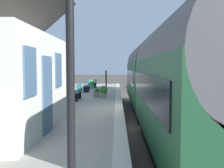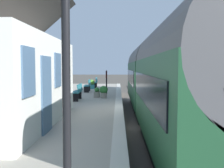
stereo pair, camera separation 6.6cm
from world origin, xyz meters
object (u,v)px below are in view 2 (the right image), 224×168
planter_edge_far (97,92)px  planter_bench_left (104,91)px  train (164,78)px  planter_edge_near (30,88)px  bench_platform_end (95,82)px  planter_corner_building (47,85)px  bench_mid_platform (88,85)px  station_sign_board (106,76)px  bench_by_lamp (78,91)px  planter_under_sign (91,84)px  lamp_post_platform (66,19)px  planter_by_door (44,85)px  planter_bench_right (57,82)px

planter_edge_far → planter_bench_left: size_ratio=1.08×
train → planter_edge_near: bearing=64.8°
bench_platform_end → planter_edge_near: planter_edge_near is taller
planter_bench_left → planter_corner_building: size_ratio=0.78×
bench_mid_platform → station_sign_board: size_ratio=0.90×
bench_by_lamp → station_sign_board: station_sign_board is taller
planter_under_sign → planter_corner_building: 3.99m
bench_mid_platform → planter_under_sign: size_ratio=1.87×
train → planter_edge_near: 8.24m
planter_edge_near → lamp_post_platform: 13.54m
planter_edge_near → planter_corner_building: planter_edge_near is taller
planter_corner_building → lamp_post_platform: 16.40m
bench_platform_end → planter_under_sign: (-1.29, 0.21, -0.09)m
bench_by_lamp → planter_by_door: bench_by_lamp is taller
bench_mid_platform → lamp_post_platform: size_ratio=0.42×
planter_bench_right → lamp_post_platform: lamp_post_platform is taller
planter_under_sign → station_sign_board: bearing=-162.5°
station_sign_board → planter_edge_far: bearing=156.4°
planter_under_sign → planter_edge_near: 6.62m
bench_platform_end → planter_by_door: (-1.69, 3.96, -0.11)m
planter_under_sign → lamp_post_platform: size_ratio=0.23×
bench_by_lamp → lamp_post_platform: 11.31m
bench_mid_platform → planter_corner_building: bearing=93.7°
bench_platform_end → planter_edge_near: size_ratio=1.43×
station_sign_board → planter_under_sign: bearing=17.5°
bench_mid_platform → planter_under_sign: 2.56m
bench_platform_end → station_sign_board: station_sign_board is taller
bench_by_lamp → bench_platform_end: bearing=-1.3°
planter_edge_far → station_sign_board: bearing=-23.6°
planter_by_door → lamp_post_platform: 18.89m
bench_mid_platform → planter_by_door: bench_mid_platform is taller
planter_edge_far → planter_corner_building: bearing=51.5°
planter_under_sign → station_sign_board: (-4.58, -1.45, 0.80)m
planter_edge_far → lamp_post_platform: 12.82m
train → planter_bench_left: 4.27m
planter_corner_building → lamp_post_platform: (-15.66, -4.48, 1.88)m
train → planter_edge_far: train is taller
bench_mid_platform → bench_by_lamp: bearing=-180.0°
planter_bench_left → station_sign_board: 1.97m
train → planter_under_sign: train is taller
planter_bench_right → lamp_post_platform: 21.45m
planter_under_sign → planter_bench_left: planter_under_sign is taller
planter_bench_left → planter_corner_building: bearing=49.4°
train → station_sign_board: train is taller
planter_edge_far → planter_edge_near: 4.05m
bench_mid_platform → planter_edge_near: (-3.29, 3.13, 0.03)m
planter_bench_right → planter_by_door: (-2.76, 0.33, -0.03)m
planter_corner_building → planter_edge_far: bearing=-128.5°
planter_edge_far → planter_corner_building: 4.88m
planter_corner_building → planter_by_door: bearing=20.4°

